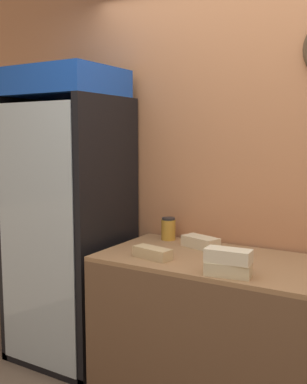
% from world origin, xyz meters
% --- Properties ---
extents(wall_back, '(5.20, 0.09, 2.70)m').
position_xyz_m(wall_back, '(0.00, 1.31, 1.36)').
color(wall_back, tan).
rests_on(wall_back, ground_plane).
extents(prep_counter, '(1.69, 0.71, 0.87)m').
position_xyz_m(prep_counter, '(0.00, 0.91, 0.43)').
color(prep_counter, brown).
rests_on(prep_counter, ground_plane).
extents(beverage_cooler, '(0.73, 0.65, 1.99)m').
position_xyz_m(beverage_cooler, '(-1.30, 0.99, 1.08)').
color(beverage_cooler, black).
rests_on(beverage_cooler, ground_plane).
extents(sandwich_stack_bottom, '(0.24, 0.14, 0.07)m').
position_xyz_m(sandwich_stack_bottom, '(-0.01, 0.63, 0.90)').
color(sandwich_stack_bottom, beige).
rests_on(sandwich_stack_bottom, prep_counter).
extents(sandwich_stack_middle, '(0.23, 0.12, 0.07)m').
position_xyz_m(sandwich_stack_middle, '(-0.01, 0.63, 0.97)').
color(sandwich_stack_middle, beige).
rests_on(sandwich_stack_middle, sandwich_stack_bottom).
extents(sandwich_flat_left, '(0.24, 0.13, 0.06)m').
position_xyz_m(sandwich_flat_left, '(-0.49, 0.72, 0.90)').
color(sandwich_flat_left, tan).
rests_on(sandwich_flat_left, prep_counter).
extents(sandwich_flat_right, '(0.26, 0.18, 0.07)m').
position_xyz_m(sandwich_flat_right, '(-0.36, 1.08, 0.90)').
color(sandwich_flat_right, beige).
rests_on(sandwich_flat_right, prep_counter).
extents(condiment_jar, '(0.09, 0.09, 0.15)m').
position_xyz_m(condiment_jar, '(-0.63, 1.17, 0.94)').
color(condiment_jar, gold).
rests_on(condiment_jar, prep_counter).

